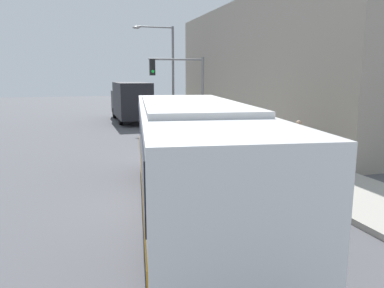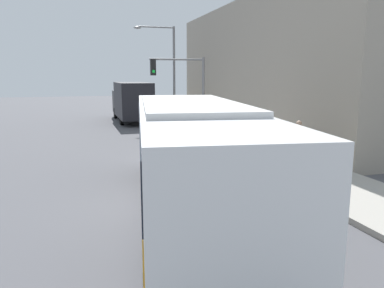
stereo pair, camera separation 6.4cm
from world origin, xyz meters
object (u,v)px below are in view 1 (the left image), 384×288
Objects in this scene: pedestrian_near_corner at (227,124)px; pedestrian_mid_block at (298,141)px; city_bus at (190,148)px; traffic_light_pole at (183,81)px; street_lamp at (167,65)px; fire_hydrant at (242,146)px; parking_meter at (226,131)px; delivery_truck at (130,100)px.

pedestrian_mid_block reaches higher than pedestrian_near_corner.
pedestrian_mid_block is (5.75, 3.67, -0.72)m from city_bus.
city_bus is at bearing -147.41° from pedestrian_mid_block.
traffic_light_pole is 7.52m from street_lamp.
street_lamp reaches higher than fire_hydrant.
pedestrian_mid_block is at bearing -69.20° from parking_meter.
delivery_truck is 5.08× the size of pedestrian_near_corner.
traffic_light_pole is 2.64× the size of pedestrian_mid_block.
traffic_light_pole is (1.80, -9.20, 1.64)m from delivery_truck.
parking_meter is at bearing -75.20° from traffic_light_pole.
city_bus is 19.70m from street_lamp.
parking_meter is 0.75× the size of pedestrian_near_corner.
fire_hydrant is 1.99m from parking_meter.
fire_hydrant is 0.16× the size of traffic_light_pole.
pedestrian_mid_block is at bearing 41.48° from city_bus.
pedestrian_near_corner is (2.20, -1.40, -2.37)m from traffic_light_pole.
traffic_light_pole is at bearing -96.71° from street_lamp.
traffic_light_pole reaches higher than delivery_truck.
fire_hydrant is at bearing -89.17° from street_lamp.
delivery_truck is 1.13× the size of street_lamp.
street_lamp is at bearing 96.37° from pedestrian_mid_block.
traffic_light_pole is 3.83× the size of parking_meter.
pedestrian_near_corner reaches higher than fire_hydrant.
street_lamp is 4.49× the size of pedestrian_near_corner.
pedestrian_mid_block is (1.53, -4.02, 0.07)m from parking_meter.
pedestrian_mid_block is at bearing -75.71° from delivery_truck.
city_bus is at bearing -105.09° from traffic_light_pole.
traffic_light_pole is (-1.06, 5.96, 2.81)m from fire_hydrant.
pedestrian_near_corner is (1.14, 2.62, -0.01)m from parking_meter.
pedestrian_mid_block is (0.39, -6.64, 0.08)m from pedestrian_near_corner.
fire_hydrant is (4.22, 5.75, -1.23)m from city_bus.
fire_hydrant is at bearing -90.00° from parking_meter.
city_bus is 7.19× the size of pedestrian_near_corner.
pedestrian_near_corner is at bearing 93.38° from pedestrian_mid_block.
delivery_truck reaches higher than pedestrian_mid_block.
fire_hydrant is at bearing -79.90° from traffic_light_pole.
pedestrian_mid_block is at bearing -72.15° from traffic_light_pole.
fire_hydrant is 0.43× the size of pedestrian_mid_block.
traffic_light_pole is 0.64× the size of street_lamp.
delivery_truck reaches higher than pedestrian_near_corner.
delivery_truck is 17.80m from pedestrian_mid_block.
parking_meter is (1.06, -4.02, -2.37)m from traffic_light_pole.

